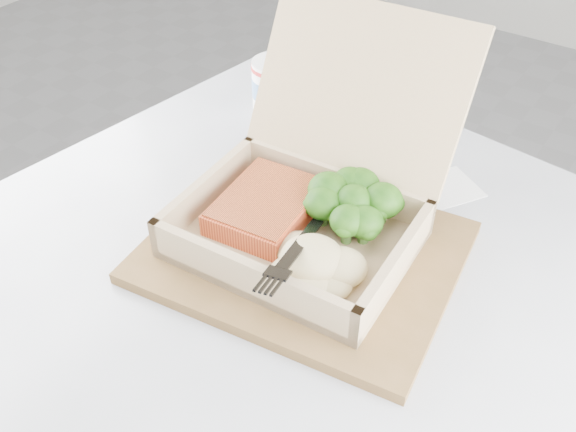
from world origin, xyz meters
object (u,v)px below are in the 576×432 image
Objects in this scene: takeout_container at (318,183)px; serving_tray at (303,252)px; cafe_table at (287,375)px; paper_cup at (275,87)px.

serving_tray is at bearing -77.55° from takeout_container.
serving_tray is 0.08m from takeout_container.
serving_tray reaches higher than cafe_table.
takeout_container reaches higher than cafe_table.
cafe_table is 0.26m from takeout_container.
takeout_container is (-0.01, 0.08, 0.25)m from cafe_table.
takeout_container reaches higher than paper_cup.
takeout_container is (-0.01, 0.05, 0.06)m from serving_tray.
paper_cup is at bearing 131.54° from serving_tray.
takeout_container is 0.25m from paper_cup.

